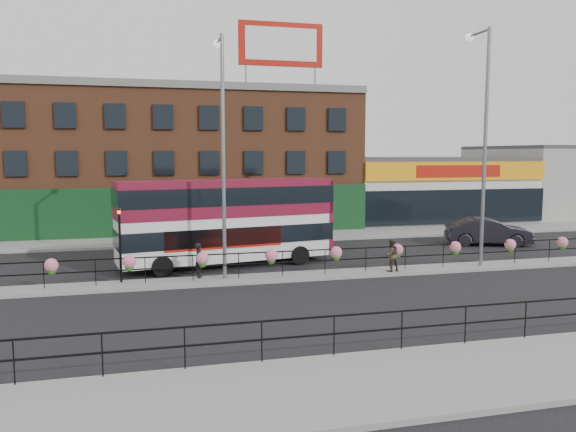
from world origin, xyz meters
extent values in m
plane|color=black|center=(0.00, 0.00, 0.00)|extent=(120.00, 120.00, 0.00)
cube|color=gray|center=(0.00, -12.00, 0.07)|extent=(60.00, 4.00, 0.15)
cube|color=gray|center=(0.00, 12.00, 0.07)|extent=(60.00, 4.00, 0.15)
cube|color=gray|center=(0.00, 0.00, 0.07)|extent=(60.00, 1.60, 0.15)
cube|color=gold|center=(0.00, -9.70, 0.01)|extent=(60.00, 0.10, 0.01)
cube|color=gold|center=(0.00, -9.88, 0.01)|extent=(60.00, 0.10, 0.01)
cube|color=brown|center=(-4.00, 20.00, 5.00)|extent=(25.00, 12.00, 10.00)
cube|color=#3F3F42|center=(-4.00, 20.00, 10.15)|extent=(25.00, 12.00, 0.30)
cube|color=#0F3918|center=(-4.00, 13.92, 1.70)|extent=(25.00, 0.25, 3.40)
cube|color=silver|center=(16.00, 20.00, 2.50)|extent=(15.00, 12.00, 5.00)
cube|color=#3F3F42|center=(16.00, 20.00, 5.15)|extent=(15.00, 12.00, 0.30)
cube|color=orange|center=(16.00, 13.92, 4.30)|extent=(15.00, 0.25, 1.40)
cube|color=#A71409|center=(16.00, 13.80, 4.30)|extent=(7.00, 0.10, 0.90)
cube|color=black|center=(16.00, 13.92, 1.60)|extent=(15.00, 0.25, 2.60)
cube|color=#969591|center=(30.75, 20.00, 3.00)|extent=(14.50, 12.00, 6.00)
cube|color=#3F3F42|center=(30.75, 20.00, 6.15)|extent=(14.50, 12.00, 0.30)
cube|color=#A71409|center=(2.50, 15.00, 13.20)|extent=(6.00, 0.25, 3.00)
cube|color=silver|center=(2.50, 14.86, 13.20)|extent=(5.10, 0.04, 2.25)
cylinder|color=slate|center=(0.00, 15.00, 11.00)|extent=(0.12, 0.12, 1.40)
cylinder|color=slate|center=(5.00, 15.00, 11.00)|extent=(0.12, 0.12, 1.40)
cube|color=black|center=(0.00, 0.00, 1.25)|extent=(30.00, 0.05, 0.05)
cube|color=black|center=(0.00, 0.00, 0.76)|extent=(30.00, 0.05, 0.05)
cylinder|color=black|center=(-11.00, 0.00, 0.70)|extent=(0.04, 0.04, 1.10)
cylinder|color=black|center=(-9.00, 0.00, 0.70)|extent=(0.04, 0.04, 1.10)
cylinder|color=black|center=(-7.00, 0.00, 0.70)|extent=(0.04, 0.04, 1.10)
cylinder|color=black|center=(-5.00, 0.00, 0.70)|extent=(0.04, 0.04, 1.10)
cylinder|color=black|center=(-3.00, 0.00, 0.70)|extent=(0.04, 0.04, 1.10)
cylinder|color=black|center=(-1.00, 0.00, 0.70)|extent=(0.04, 0.04, 1.10)
cylinder|color=black|center=(1.00, 0.00, 0.70)|extent=(0.04, 0.04, 1.10)
cylinder|color=black|center=(3.00, 0.00, 0.70)|extent=(0.04, 0.04, 1.10)
cylinder|color=black|center=(5.00, 0.00, 0.70)|extent=(0.04, 0.04, 1.10)
cylinder|color=black|center=(7.00, 0.00, 0.70)|extent=(0.04, 0.04, 1.10)
cylinder|color=black|center=(9.00, 0.00, 0.70)|extent=(0.04, 0.04, 1.10)
cylinder|color=black|center=(11.00, 0.00, 0.70)|extent=(0.04, 0.04, 1.10)
cylinder|color=black|center=(13.00, 0.00, 0.70)|extent=(0.04, 0.04, 1.10)
sphere|color=#D8718A|center=(-10.69, 0.00, 1.10)|extent=(0.56, 0.56, 0.56)
sphere|color=#2D611B|center=(-10.69, 0.00, 0.87)|extent=(0.36, 0.36, 0.36)
sphere|color=#D8718A|center=(-7.64, 0.00, 1.10)|extent=(0.56, 0.56, 0.56)
sphere|color=#2D611B|center=(-7.64, 0.00, 0.87)|extent=(0.36, 0.36, 0.36)
sphere|color=#D8718A|center=(-4.58, 0.00, 1.10)|extent=(0.56, 0.56, 0.56)
sphere|color=#2D611B|center=(-4.58, 0.00, 0.87)|extent=(0.36, 0.36, 0.36)
sphere|color=#D8718A|center=(-1.53, 0.00, 1.10)|extent=(0.56, 0.56, 0.56)
sphere|color=#2D611B|center=(-1.53, 0.00, 0.87)|extent=(0.36, 0.36, 0.36)
sphere|color=#D8718A|center=(1.53, 0.00, 1.10)|extent=(0.56, 0.56, 0.56)
sphere|color=#2D611B|center=(1.53, 0.00, 0.87)|extent=(0.36, 0.36, 0.36)
sphere|color=#D8718A|center=(4.58, 0.00, 1.10)|extent=(0.56, 0.56, 0.56)
sphere|color=#2D611B|center=(4.58, 0.00, 0.87)|extent=(0.36, 0.36, 0.36)
sphere|color=#D8718A|center=(7.64, 0.00, 1.10)|extent=(0.56, 0.56, 0.56)
sphere|color=#2D611B|center=(7.64, 0.00, 0.87)|extent=(0.36, 0.36, 0.36)
sphere|color=#D8718A|center=(10.69, 0.00, 1.10)|extent=(0.56, 0.56, 0.56)
sphere|color=#2D611B|center=(10.69, 0.00, 0.87)|extent=(0.36, 0.36, 0.36)
sphere|color=#D8718A|center=(13.75, 0.00, 1.10)|extent=(0.56, 0.56, 0.56)
sphere|color=#2D611B|center=(13.75, 0.00, 0.87)|extent=(0.36, 0.36, 0.36)
cube|color=black|center=(-2.00, -10.10, 1.25)|extent=(20.00, 0.05, 0.05)
cube|color=black|center=(-2.00, -10.10, 0.76)|extent=(20.00, 0.05, 0.05)
cylinder|color=black|center=(-10.00, -10.10, 0.70)|extent=(0.04, 0.04, 1.10)
cylinder|color=black|center=(-8.00, -10.10, 0.70)|extent=(0.04, 0.04, 1.10)
cylinder|color=black|center=(-6.00, -10.10, 0.70)|extent=(0.04, 0.04, 1.10)
cylinder|color=black|center=(-4.00, -10.10, 0.70)|extent=(0.04, 0.04, 1.10)
cylinder|color=black|center=(-2.00, -10.10, 0.70)|extent=(0.04, 0.04, 1.10)
cylinder|color=black|center=(0.00, -10.10, 0.70)|extent=(0.04, 0.04, 1.10)
cylinder|color=black|center=(2.00, -10.10, 0.70)|extent=(0.04, 0.04, 1.10)
cylinder|color=black|center=(4.00, -10.10, 0.70)|extent=(0.04, 0.04, 1.10)
cube|color=silver|center=(-3.03, 3.51, 2.32)|extent=(10.87, 4.19, 3.86)
cube|color=maroon|center=(-3.03, 3.51, 3.42)|extent=(10.94, 4.26, 1.74)
cube|color=black|center=(-3.03, 3.51, 1.64)|extent=(10.96, 4.28, 0.87)
cube|color=black|center=(-3.03, 3.51, 3.57)|extent=(10.98, 4.31, 0.87)
cube|color=maroon|center=(-3.03, 3.51, 4.27)|extent=(10.87, 4.19, 0.12)
cube|color=maroon|center=(2.15, 4.41, 2.32)|extent=(0.62, 2.47, 3.86)
cube|color=#A71409|center=(-3.30, 2.22, 1.59)|extent=(5.71, 1.03, 0.96)
cylinder|color=black|center=(-6.24, 1.73, 0.48)|extent=(1.00, 0.45, 0.96)
cylinder|color=black|center=(-6.66, 4.10, 0.48)|extent=(1.00, 0.45, 0.96)
cylinder|color=black|center=(0.60, 2.92, 0.48)|extent=(1.00, 0.45, 0.96)
cylinder|color=black|center=(0.19, 5.29, 0.48)|extent=(1.00, 0.45, 0.96)
imported|color=black|center=(13.50, 6.05, 0.84)|extent=(5.10, 6.25, 1.68)
imported|color=black|center=(-4.67, 0.52, 0.93)|extent=(0.72, 0.60, 1.55)
imported|color=#403429|center=(4.12, -0.34, 0.93)|extent=(0.96, 0.85, 1.55)
cylinder|color=slate|center=(-3.61, 0.07, 5.40)|extent=(0.17, 0.17, 10.49)
cylinder|color=slate|center=(-3.61, 0.85, 10.54)|extent=(0.10, 1.57, 0.10)
sphere|color=silver|center=(-3.61, 1.64, 10.49)|extent=(0.38, 0.38, 0.38)
cylinder|color=slate|center=(8.95, -0.16, 5.84)|extent=(0.18, 0.18, 11.39)
cylinder|color=slate|center=(8.95, 0.69, 11.42)|extent=(0.11, 1.71, 0.11)
sphere|color=silver|center=(8.95, 1.55, 11.37)|extent=(0.41, 0.41, 0.41)
cylinder|color=black|center=(-8.00, 0.40, 1.75)|extent=(0.10, 0.10, 3.20)
imported|color=black|center=(-8.00, 0.40, 3.35)|extent=(0.15, 0.18, 0.90)
sphere|color=#FF190C|center=(-8.00, 0.28, 3.17)|extent=(0.14, 0.14, 0.14)
camera|label=1|loc=(-6.81, -24.12, 5.63)|focal=35.00mm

